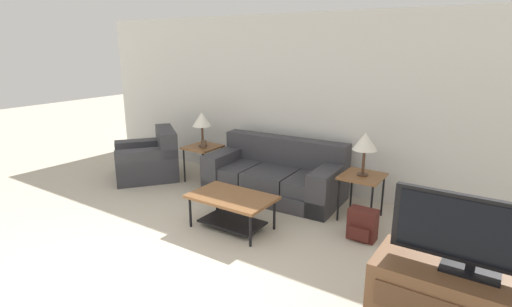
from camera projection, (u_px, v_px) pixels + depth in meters
name	position (u px, v px, depth m)	size (l,w,h in m)	color
wall_back	(306.00, 104.00, 5.97)	(8.37, 0.06, 2.60)	silver
couch	(275.00, 176.00, 5.84)	(2.00, 1.05, 0.82)	#38383D
armchair	(149.00, 160.00, 6.67)	(1.34, 1.34, 0.80)	#38383D
coffee_table	(232.00, 204.00, 4.78)	(1.01, 0.63, 0.42)	brown
side_table_left	(203.00, 150.00, 6.41)	(0.50, 0.53, 0.58)	brown
side_table_right	(362.00, 180.00, 5.00)	(0.50, 0.53, 0.58)	brown
table_lamp_left	(202.00, 120.00, 6.28)	(0.30, 0.30, 0.55)	#472D1E
table_lamp_right	(365.00, 142.00, 4.87)	(0.30, 0.30, 0.55)	#472D1E
television	(476.00, 234.00, 2.62)	(1.06, 0.20, 0.54)	black
backpack	(362.00, 225.00, 4.54)	(0.32, 0.26, 0.37)	#4C1E19
picture_frame	(203.00, 144.00, 6.27)	(0.10, 0.04, 0.13)	#4C3828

